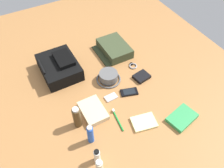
# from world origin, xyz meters

# --- Properties ---
(ground_plane) EXTENTS (2.64, 2.02, 0.02)m
(ground_plane) POSITION_xyz_m (0.00, 0.00, -0.01)
(ground_plane) COLOR #A36C3A
(ground_plane) RESTS_ON ground
(backpack) EXTENTS (0.33, 0.26, 0.13)m
(backpack) POSITION_xyz_m (0.32, 0.26, 0.06)
(backpack) COLOR black
(backpack) RESTS_ON ground_plane
(toiletry_pouch) EXTENTS (0.28, 0.24, 0.07)m
(toiletry_pouch) POSITION_xyz_m (0.33, -0.20, 0.04)
(toiletry_pouch) COLOR #384228
(toiletry_pouch) RESTS_ON ground_plane
(bucket_hat) EXTENTS (0.18, 0.18, 0.07)m
(bucket_hat) POSITION_xyz_m (0.08, -0.01, 0.03)
(bucket_hat) COLOR #595959
(bucket_hat) RESTS_ON ground_plane
(lotion_bottle) EXTENTS (0.04, 0.04, 0.11)m
(lotion_bottle) POSITION_xyz_m (-0.48, 0.34, 0.05)
(lotion_bottle) COLOR beige
(lotion_bottle) RESTS_ON ground_plane
(toothpaste_tube) EXTENTS (0.04, 0.04, 0.11)m
(toothpaste_tube) POSITION_xyz_m (-0.43, 0.32, 0.05)
(toothpaste_tube) COLOR white
(toothpaste_tube) RESTS_ON ground_plane
(deodorant_spray) EXTENTS (0.04, 0.04, 0.15)m
(deodorant_spray) POSITION_xyz_m (-0.30, 0.30, 0.07)
(deodorant_spray) COLOR blue
(deodorant_spray) RESTS_ON ground_plane
(cologne_bottle) EXTENTS (0.05, 0.05, 0.16)m
(cologne_bottle) POSITION_xyz_m (-0.16, 0.33, 0.08)
(cologne_bottle) COLOR #473319
(cologne_bottle) RESTS_ON ground_plane
(paperback_novel) EXTENTS (0.16, 0.21, 0.03)m
(paperback_novel) POSITION_xyz_m (-0.44, -0.26, 0.01)
(paperback_novel) COLOR #2D934C
(paperback_novel) RESTS_ON ground_plane
(cell_phone) EXTENTS (0.09, 0.13, 0.01)m
(cell_phone) POSITION_xyz_m (-0.10, -0.08, 0.01)
(cell_phone) COLOR black
(cell_phone) RESTS_ON ground_plane
(media_player) EXTENTS (0.06, 0.09, 0.01)m
(media_player) POSITION_xyz_m (-0.08, 0.05, 0.01)
(media_player) COLOR #B7B7BC
(media_player) RESTS_ON ground_plane
(wristwatch) EXTENTS (0.07, 0.06, 0.01)m
(wristwatch) POSITION_xyz_m (0.11, -0.24, 0.01)
(wristwatch) COLOR #99999E
(wristwatch) RESTS_ON ground_plane
(toothbrush) EXTENTS (0.17, 0.03, 0.02)m
(toothbrush) POSITION_xyz_m (-0.24, 0.10, 0.01)
(toothbrush) COLOR #198C33
(toothbrush) RESTS_ON ground_plane
(wallet) EXTENTS (0.11, 0.12, 0.02)m
(wallet) POSITION_xyz_m (-0.02, -0.24, 0.01)
(wallet) COLOR black
(wallet) RESTS_ON ground_plane
(notepad) EXTENTS (0.14, 0.17, 0.02)m
(notepad) POSITION_xyz_m (-0.35, -0.04, 0.01)
(notepad) COLOR beige
(notepad) RESTS_ON ground_plane
(folded_towel) EXTENTS (0.20, 0.14, 0.04)m
(folded_towel) POSITION_xyz_m (-0.13, 0.21, 0.02)
(folded_towel) COLOR beige
(folded_towel) RESTS_ON ground_plane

